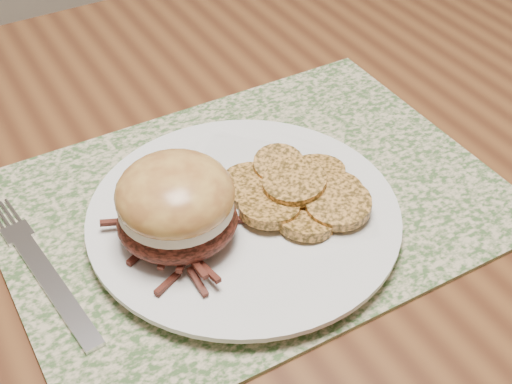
% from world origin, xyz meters
% --- Properties ---
extents(dining_table, '(1.50, 0.90, 0.75)m').
position_xyz_m(dining_table, '(0.00, 0.00, 0.67)').
color(dining_table, brown).
rests_on(dining_table, ground).
extents(placemat, '(0.45, 0.33, 0.00)m').
position_xyz_m(placemat, '(0.12, -0.01, 0.75)').
color(placemat, '#3D5A2E').
rests_on(placemat, dining_table).
extents(dinner_plate, '(0.26, 0.26, 0.02)m').
position_xyz_m(dinner_plate, '(0.10, -0.03, 0.76)').
color(dinner_plate, white).
rests_on(dinner_plate, placemat).
extents(pork_sandwich, '(0.13, 0.13, 0.08)m').
position_xyz_m(pork_sandwich, '(0.03, -0.03, 0.81)').
color(pork_sandwich, black).
rests_on(pork_sandwich, dinner_plate).
extents(roasted_potatoes, '(0.14, 0.14, 0.03)m').
position_xyz_m(roasted_potatoes, '(0.15, -0.04, 0.78)').
color(roasted_potatoes, '#C18138').
rests_on(roasted_potatoes, dinner_plate).
extents(fork, '(0.04, 0.20, 0.00)m').
position_xyz_m(fork, '(-0.08, 0.00, 0.76)').
color(fork, silver).
rests_on(fork, placemat).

